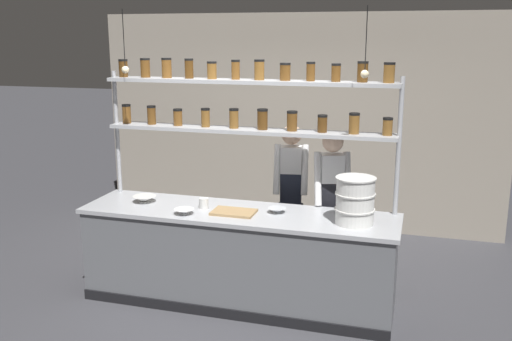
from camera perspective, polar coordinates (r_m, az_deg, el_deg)
name	(u,v)px	position (r m, az deg, el deg)	size (l,w,h in m)	color
ground_plane	(239,301)	(5.72, -1.75, -12.94)	(40.00, 40.00, 0.00)	#3D3D42
back_wall	(296,122)	(7.64, 4.03, 4.86)	(5.41, 0.12, 2.82)	#9E9384
prep_counter	(238,257)	(5.53, -1.79, -8.67)	(3.01, 0.76, 0.92)	slate
spice_shelf_unit	(248,109)	(5.49, -0.78, 6.19)	(2.89, 0.28, 2.32)	#ADAFB5
chef_left	(291,190)	(6.06, 3.51, -1.96)	(0.39, 0.32, 1.63)	black
chef_center	(331,200)	(5.72, 7.52, -2.98)	(0.41, 0.34, 1.63)	black
container_stack	(355,201)	(5.04, 9.88, -2.99)	(0.35, 0.35, 0.42)	white
cutting_board	(234,212)	(5.32, -2.24, -4.18)	(0.40, 0.26, 0.02)	#A88456
prep_bowl_near_left	(184,212)	(5.32, -7.20, -4.11)	(0.19, 0.19, 0.05)	white
prep_bowl_center_front	(145,199)	(5.77, -11.09, -2.82)	(0.23, 0.23, 0.06)	silver
prep_bowl_center_back	(277,210)	(5.33, 2.11, -4.01)	(0.17, 0.17, 0.05)	silver
serving_cup_front	(204,203)	(5.47, -5.26, -3.29)	(0.09, 0.09, 0.10)	silver
pendant_light_row	(238,69)	(5.14, -1.84, 10.13)	(2.30, 0.07, 0.59)	black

